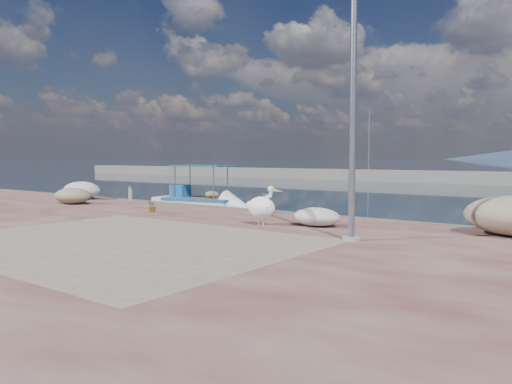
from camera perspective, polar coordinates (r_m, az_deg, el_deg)
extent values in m
plane|color=#162635|center=(15.55, -8.52, -5.57)|extent=(1400.00, 1400.00, 0.00)
cube|color=gray|center=(12.78, -15.06, -5.45)|extent=(9.00, 7.00, 0.01)
cube|color=gray|center=(51.92, 24.89, 1.45)|extent=(120.00, 2.20, 1.20)
cylinder|color=gray|center=(55.69, 12.79, 5.37)|extent=(0.16, 0.16, 7.00)
cube|color=white|center=(25.60, -6.25, -1.64)|extent=(5.48, 2.58, 0.86)
cube|color=#195BA6|center=(25.56, -6.26, -0.78)|extent=(4.04, 2.39, 0.13)
cube|color=#9E2313|center=(25.60, -6.25, -1.75)|extent=(4.03, 2.37, 0.11)
cube|color=#195BA6|center=(26.29, -8.65, 0.13)|extent=(0.94, 0.94, 0.64)
cube|color=#16495A|center=(25.48, -6.29, 2.99)|extent=(3.13, 2.10, 0.07)
cylinder|color=tan|center=(15.24, 0.36, -3.23)|extent=(0.04, 0.04, 0.31)
cylinder|color=tan|center=(15.16, 0.86, -3.27)|extent=(0.04, 0.04, 0.31)
ellipsoid|color=white|center=(15.15, 0.61, -1.77)|extent=(0.97, 0.66, 0.66)
cylinder|color=white|center=(14.98, 1.54, -0.57)|extent=(0.22, 0.14, 0.56)
sphere|color=white|center=(14.94, 1.69, 0.34)|extent=(0.19, 0.19, 0.19)
cone|color=#EAAF5B|center=(14.83, 2.43, 0.15)|extent=(0.45, 0.14, 0.14)
cylinder|color=gray|center=(12.58, 11.02, 10.44)|extent=(0.16, 0.16, 7.00)
cylinder|color=gray|center=(12.66, 10.81, -5.26)|extent=(0.44, 0.44, 0.10)
cylinder|color=gray|center=(18.36, 1.07, -1.37)|extent=(0.18, 0.18, 0.71)
cylinder|color=gray|center=(18.33, 1.07, -0.26)|extent=(0.24, 0.24, 0.06)
cylinder|color=gray|center=(24.56, -14.17, -0.15)|extent=(0.18, 0.18, 0.69)
cylinder|color=gray|center=(24.53, -14.18, 0.65)|extent=(0.24, 0.24, 0.06)
imported|color=#33722D|center=(19.20, -11.71, -1.60)|extent=(0.52, 0.49, 0.45)
ellipsoid|color=silver|center=(26.19, -19.32, 0.19)|extent=(2.12, 1.54, 0.87)
ellipsoid|color=tan|center=(23.64, -20.22, -0.42)|extent=(1.82, 1.41, 0.71)
ellipsoid|color=silver|center=(15.14, 6.93, -2.84)|extent=(1.48, 1.11, 0.56)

